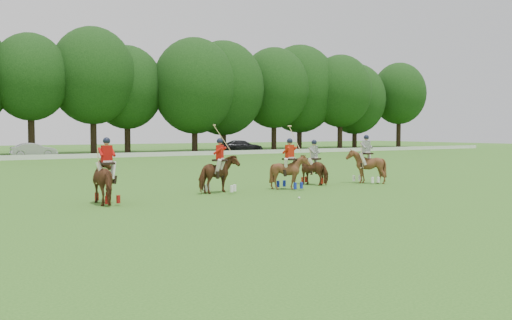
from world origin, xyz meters
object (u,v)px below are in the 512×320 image
polo_red_a (107,180)px  polo_ball (299,198)px  car_mid (34,150)px  polo_red_b (220,174)px  car_right (243,146)px  polo_red_c (290,171)px  polo_stripe_a (314,169)px  polo_stripe_b (366,166)px

polo_red_a → polo_ball: size_ratio=26.45×
car_mid → polo_red_b: 37.39m
car_mid → car_right: bearing=-87.0°
polo_red_b → polo_ball: 3.85m
polo_red_a → polo_red_b: bearing=10.6°
polo_red_b → polo_red_c: (3.32, -0.37, -0.01)m
car_mid → polo_red_b: size_ratio=1.50×
polo_red_a → polo_red_b: size_ratio=0.84×
car_mid → polo_red_c: size_ratio=1.51×
polo_red_c → polo_red_b: bearing=173.7°
car_mid → car_right: size_ratio=0.86×
car_mid → polo_stripe_a: bearing=-167.8°
car_mid → polo_ball: (1.93, -40.80, -0.66)m
polo_red_b → polo_red_c: polo_red_b is taller
polo_stripe_a → polo_stripe_b: polo_stripe_b is taller
polo_stripe_a → polo_red_b: bearing=-171.4°
polo_ball → polo_red_c: bearing=60.6°
car_right → car_mid: bearing=107.6°
polo_ball → car_mid: bearing=92.7°
car_right → polo_ball: size_ratio=54.99×
polo_red_b → polo_ball: (1.60, -3.41, -0.78)m
polo_red_c → polo_stripe_b: (4.92, 0.39, 0.06)m
polo_red_a → polo_stripe_b: (13.33, 0.98, 0.01)m
polo_red_b → polo_stripe_b: 8.24m
polo_red_a → polo_stripe_b: 13.37m
polo_red_b → polo_ball: size_ratio=31.61×
polo_red_b → polo_red_c: 3.34m
car_right → polo_red_a: polo_red_a is taller
polo_red_c → car_mid: bearing=95.5°
car_right → polo_red_a: 47.69m
polo_red_a → polo_stripe_b: polo_stripe_b is taller
car_mid → polo_ball: car_mid is taller
polo_stripe_a → car_mid: bearing=99.3°
car_right → polo_stripe_a: polo_stripe_a is taller
polo_stripe_a → polo_stripe_b: 2.74m
car_mid → polo_ball: bearing=-174.3°
polo_red_c → polo_stripe_a: bearing=27.8°
polo_red_c → polo_ball: 3.58m
car_mid → polo_stripe_b: size_ratio=1.77×
polo_red_c → polo_stripe_a: 2.62m
car_right → polo_stripe_a: bearing=171.8°
polo_red_a → polo_ball: (6.69, -2.46, -0.82)m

